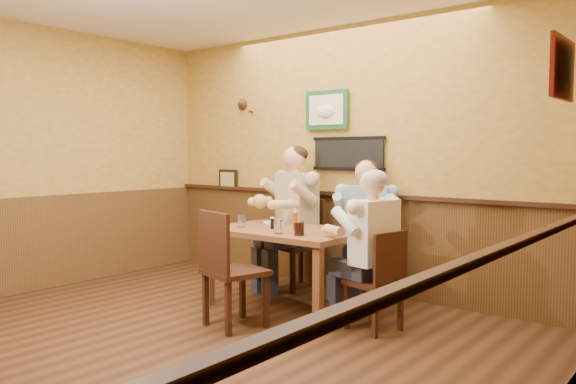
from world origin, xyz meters
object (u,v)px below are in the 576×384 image
water_glass_left (242,221)px  cola_tumbler (299,229)px  diner_blue_polo (366,237)px  hot_sauce_bottle (295,220)px  chair_right_end (374,280)px  diner_tan_shirt (297,225)px  dining_table (287,239)px  water_glass_mid (279,226)px  salt_shaker (272,222)px  pepper_shaker (273,224)px  diner_white_elder (374,259)px  chair_near_side (236,269)px  chair_back_right (366,256)px  chair_back_left (297,244)px

water_glass_left → cola_tumbler: size_ratio=1.01×
diner_blue_polo → hot_sauce_bottle: (-0.33, -0.72, 0.21)m
chair_right_end → diner_tan_shirt: 1.57m
diner_blue_polo → hot_sauce_bottle: 0.82m
dining_table → water_glass_mid: (0.13, -0.28, 0.16)m
salt_shaker → pepper_shaker: (0.09, -0.10, -0.00)m
diner_white_elder → pepper_shaker: diner_white_elder is taller
chair_near_side → hot_sauce_bottle: (0.07, 0.71, 0.35)m
chair_back_right → water_glass_left: size_ratio=7.60×
chair_back_left → chair_near_side: 1.44m
chair_back_right → cola_tumbler: bearing=-118.2°
dining_table → cola_tumbler: bearing=-36.9°
dining_table → water_glass_mid: bearing=-65.0°
chair_back_right → diner_white_elder: diner_white_elder is taller
chair_right_end → cola_tumbler: (-0.62, -0.20, 0.39)m
diner_blue_polo → diner_white_elder: diner_blue_polo is taller
diner_tan_shirt → chair_back_right: bearing=20.2°
chair_near_side → hot_sauce_bottle: bearing=-81.9°
diner_blue_polo → water_glass_mid: diner_blue_polo is taller
chair_right_end → diner_blue_polo: size_ratio=0.67×
chair_back_right → pepper_shaker: (-0.52, -0.82, 0.36)m
water_glass_mid → hot_sauce_bottle: size_ratio=0.71×
diner_white_elder → water_glass_mid: diner_white_elder is taller
diner_blue_polo → diner_white_elder: size_ratio=1.05×
chair_near_side → diner_blue_polo: 1.49m
chair_back_left → water_glass_left: 0.90m
diner_white_elder → dining_table: bearing=-81.6°
cola_tumbler → salt_shaker: bearing=153.4°
chair_back_left → pepper_shaker: bearing=-51.6°
diner_tan_shirt → diner_white_elder: diner_tan_shirt is taller
dining_table → chair_back_left: chair_back_left is taller
chair_right_end → salt_shaker: size_ratio=8.60×
salt_shaker → diner_blue_polo: bearing=49.7°
water_glass_left → water_glass_mid: (0.55, -0.11, 0.01)m
water_glass_left → salt_shaker: bearing=38.5°
hot_sauce_bottle → salt_shaker: (-0.28, 0.00, -0.04)m
diner_tan_shirt → hot_sauce_bottle: diner_tan_shirt is taller
chair_near_side → diner_white_elder: bearing=-131.5°
water_glass_mid → salt_shaker: (-0.32, 0.29, -0.01)m
water_glass_mid → pepper_shaker: size_ratio=1.32×
chair_back_right → water_glass_mid: 1.11m
water_glass_mid → salt_shaker: 0.43m
diner_blue_polo → chair_right_end: bearing=-78.7°
water_glass_mid → dining_table: bearing=115.0°
chair_back_left → hot_sauce_bottle: size_ratio=5.44×
chair_right_end → hot_sauce_bottle: 0.97m
chair_right_end → diner_blue_polo: bearing=-133.5°
chair_back_right → chair_near_side: chair_near_side is taller
diner_white_elder → water_glass_mid: 0.89m
chair_back_right → diner_tan_shirt: 0.87m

